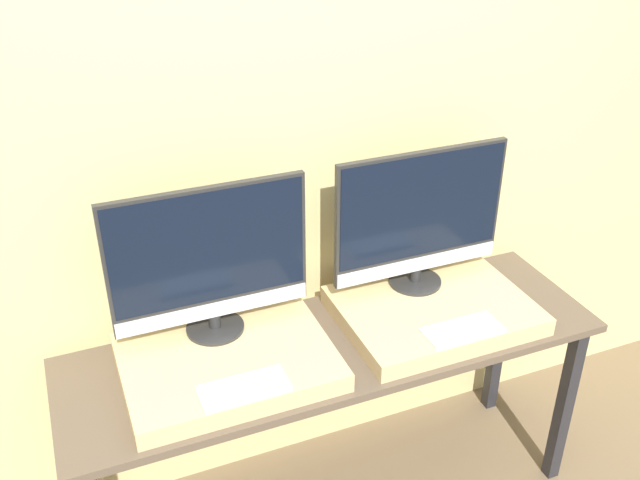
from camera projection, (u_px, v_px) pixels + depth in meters
The scene contains 8 objects.
wall_back at pixel (297, 169), 2.52m from camera, with size 8.00×0.04×2.60m.
workbench at pixel (335, 362), 2.53m from camera, with size 1.90×0.57×0.79m.
wooden_riser_left at pixel (228, 362), 2.34m from camera, with size 0.68×0.51×0.07m.
monitor_left at pixel (209, 259), 2.30m from camera, with size 0.66×0.20×0.53m.
keyboard_left at pixel (244, 388), 2.17m from camera, with size 0.27×0.12×0.01m.
wooden_riser_right at pixel (434, 310), 2.60m from camera, with size 0.68×0.51×0.07m.
monitor_right at pixel (420, 217), 2.56m from camera, with size 0.66×0.20×0.53m.
keyboard_right at pixel (462, 330), 2.43m from camera, with size 0.27×0.12×0.01m.
Camera 1 is at (-0.81, -1.54, 2.32)m, focal length 40.00 mm.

